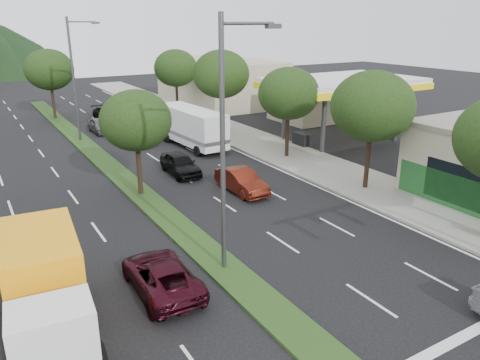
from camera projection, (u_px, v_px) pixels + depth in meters
sidewalk_right at (256, 142)px, 39.12m from camera, size 5.00×90.00×0.15m
median at (96, 154)px, 35.48m from camera, size 1.60×56.00×0.12m
gas_canopy at (343, 85)px, 38.36m from camera, size 12.20×8.20×5.25m
bldg_right_far at (220, 82)px, 57.12m from camera, size 10.00×16.00×5.20m
tree_r_b at (372, 106)px, 26.72m from camera, size 4.80×4.80×6.94m
tree_r_c at (289, 94)px, 33.30m from camera, size 4.40×4.40×6.48m
tree_r_d at (221, 74)px, 41.28m from camera, size 5.00×5.00×7.17m
tree_r_e at (176, 68)px, 49.49m from camera, size 4.60×4.60×6.71m
tree_med_near at (136, 121)px, 25.95m from camera, size 4.00×4.00×6.02m
tree_med_far at (49, 70)px, 46.86m from camera, size 4.80×4.80×6.94m
streetlight_near at (227, 136)px, 17.56m from camera, size 2.60×0.25×10.00m
streetlight_mid at (76, 74)px, 37.85m from camera, size 2.60×0.25×10.00m
suv_maroon at (161, 275)px, 17.55m from camera, size 2.26×4.65×1.27m
car_queue_a at (180, 164)px, 30.89m from camera, size 1.83×4.24×1.43m
car_queue_b at (206, 141)px, 37.14m from camera, size 1.85×4.29×1.23m
car_queue_c at (241, 181)px, 27.67m from camera, size 1.49×4.18×1.38m
car_queue_d at (135, 133)px, 39.15m from camera, size 2.90×5.43×1.45m
car_queue_e at (100, 125)px, 42.46m from camera, size 1.64×3.83×1.29m
car_queue_f at (108, 114)px, 47.56m from camera, size 2.47×4.81×1.33m
box_truck at (46, 292)px, 14.85m from camera, size 3.01×6.67×3.20m
motorhome at (191, 126)px, 37.52m from camera, size 2.93×8.07×3.05m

